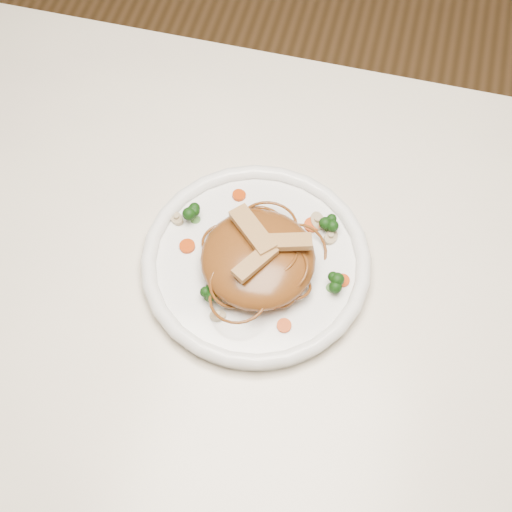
# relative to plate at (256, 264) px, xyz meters

# --- Properties ---
(ground) EXTENTS (4.00, 4.00, 0.00)m
(ground) POSITION_rel_plate_xyz_m (0.03, -0.02, -0.76)
(ground) COLOR brown
(ground) RESTS_ON ground
(table) EXTENTS (1.20, 0.80, 0.75)m
(table) POSITION_rel_plate_xyz_m (0.03, -0.02, -0.11)
(table) COLOR beige
(table) RESTS_ON ground
(plate) EXTENTS (0.32, 0.32, 0.02)m
(plate) POSITION_rel_plate_xyz_m (0.00, 0.00, 0.00)
(plate) COLOR white
(plate) RESTS_ON table
(noodle_mound) EXTENTS (0.19, 0.19, 0.05)m
(noodle_mound) POSITION_rel_plate_xyz_m (0.01, -0.01, 0.03)
(noodle_mound) COLOR brown
(noodle_mound) RESTS_ON plate
(chicken_a) EXTENTS (0.07, 0.04, 0.01)m
(chicken_a) POSITION_rel_plate_xyz_m (0.04, 0.00, 0.07)
(chicken_a) COLOR tan
(chicken_a) RESTS_ON noodle_mound
(chicken_b) EXTENTS (0.07, 0.07, 0.01)m
(chicken_b) POSITION_rel_plate_xyz_m (-0.01, 0.01, 0.07)
(chicken_b) COLOR tan
(chicken_b) RESTS_ON noodle_mound
(chicken_c) EXTENTS (0.05, 0.06, 0.01)m
(chicken_c) POSITION_rel_plate_xyz_m (0.01, -0.03, 0.06)
(chicken_c) COLOR tan
(chicken_c) RESTS_ON noodle_mound
(broccoli_0) EXTENTS (0.02, 0.02, 0.03)m
(broccoli_0) POSITION_rel_plate_xyz_m (0.08, 0.07, 0.02)
(broccoli_0) COLOR #0F370B
(broccoli_0) RESTS_ON plate
(broccoli_1) EXTENTS (0.03, 0.03, 0.03)m
(broccoli_1) POSITION_rel_plate_xyz_m (-0.09, 0.04, 0.02)
(broccoli_1) COLOR #0F370B
(broccoli_1) RESTS_ON plate
(broccoli_2) EXTENTS (0.03, 0.03, 0.03)m
(broccoli_2) POSITION_rel_plate_xyz_m (-0.04, -0.06, 0.02)
(broccoli_2) COLOR #0F370B
(broccoli_2) RESTS_ON plate
(broccoli_3) EXTENTS (0.03, 0.03, 0.03)m
(broccoli_3) POSITION_rel_plate_xyz_m (0.10, -0.01, 0.02)
(broccoli_3) COLOR #0F370B
(broccoli_3) RESTS_ON plate
(carrot_0) EXTENTS (0.02, 0.02, 0.00)m
(carrot_0) POSITION_rel_plate_xyz_m (0.06, 0.07, 0.01)
(carrot_0) COLOR #B63E06
(carrot_0) RESTS_ON plate
(carrot_1) EXTENTS (0.02, 0.02, 0.00)m
(carrot_1) POSITION_rel_plate_xyz_m (-0.09, -0.00, 0.01)
(carrot_1) COLOR #B63E06
(carrot_1) RESTS_ON plate
(carrot_2) EXTENTS (0.02, 0.02, 0.00)m
(carrot_2) POSITION_rel_plate_xyz_m (0.11, -0.00, 0.01)
(carrot_2) COLOR #B63E06
(carrot_2) RESTS_ON plate
(carrot_3) EXTENTS (0.02, 0.02, 0.00)m
(carrot_3) POSITION_rel_plate_xyz_m (-0.05, 0.09, 0.01)
(carrot_3) COLOR #B63E06
(carrot_3) RESTS_ON plate
(carrot_4) EXTENTS (0.02, 0.02, 0.00)m
(carrot_4) POSITION_rel_plate_xyz_m (0.06, -0.08, 0.01)
(carrot_4) COLOR #B63E06
(carrot_4) RESTS_ON plate
(mushroom_0) EXTENTS (0.03, 0.03, 0.01)m
(mushroom_0) POSITION_rel_plate_xyz_m (-0.03, -0.09, 0.01)
(mushroom_0) COLOR #C3B592
(mushroom_0) RESTS_ON plate
(mushroom_1) EXTENTS (0.03, 0.03, 0.01)m
(mushroom_1) POSITION_rel_plate_xyz_m (0.09, 0.06, 0.01)
(mushroom_1) COLOR #C3B592
(mushroom_1) RESTS_ON plate
(mushroom_2) EXTENTS (0.03, 0.03, 0.01)m
(mushroom_2) POSITION_rel_plate_xyz_m (-0.12, 0.04, 0.01)
(mushroom_2) COLOR #C3B592
(mushroom_2) RESTS_ON plate
(mushroom_3) EXTENTS (0.04, 0.04, 0.01)m
(mushroom_3) POSITION_rel_plate_xyz_m (0.06, 0.08, 0.01)
(mushroom_3) COLOR #C3B592
(mushroom_3) RESTS_ON plate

